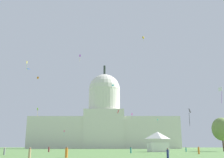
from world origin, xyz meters
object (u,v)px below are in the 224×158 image
(person_navy_mid_right, at_px, (168,154))
(tree_east_near, at_px, (222,129))
(person_tan_back_left, at_px, (30,154))
(person_teal_near_tent, at_px, (187,150))
(person_orange_aisle_center, at_px, (67,153))
(kite_pink_low, at_px, (65,132))
(kite_orange_mid, at_px, (39,78))
(capitol_building, at_px, (105,123))
(kite_turquoise_mid, at_px, (158,120))
(kite_black_low, at_px, (190,113))
(person_grey_edge_east, at_px, (5,151))
(kite_lime_mid, at_px, (38,110))
(person_teal_back_center, at_px, (131,150))
(kite_magenta_mid, at_px, (133,115))
(kite_blue_mid, at_px, (27,70))
(kite_gold_high, at_px, (144,37))
(kite_yellow_high, at_px, (27,63))
(event_tent, at_px, (158,142))
(kite_violet_high, at_px, (81,56))
(kite_red_low, at_px, (119,111))
(kite_cyan_mid, at_px, (113,85))
(person_orange_lawn_far_right, at_px, (199,151))
(kite_white_low, at_px, (221,91))

(person_navy_mid_right, bearing_deg, tree_east_near, 13.88)
(person_navy_mid_right, bearing_deg, person_tan_back_left, 144.87)
(person_teal_near_tent, xyz_separation_m, person_orange_aisle_center, (-31.13, -44.98, 0.05))
(person_navy_mid_right, xyz_separation_m, kite_pink_low, (-41.14, 142.50, 10.89))
(tree_east_near, xyz_separation_m, kite_orange_mid, (-73.05, 24.18, 24.98))
(capitol_building, xyz_separation_m, kite_turquoise_mid, (38.45, -22.08, 0.08))
(person_navy_mid_right, xyz_separation_m, kite_black_low, (9.22, 18.60, 8.41))
(person_grey_edge_east, relative_size, kite_lime_mid, 0.34)
(person_teal_back_center, relative_size, person_grey_edge_east, 1.08)
(person_navy_mid_right, relative_size, person_tan_back_left, 0.93)
(person_teal_near_tent, distance_m, kite_magenta_mid, 99.21)
(person_grey_edge_east, relative_size, person_orange_aisle_center, 0.92)
(tree_east_near, bearing_deg, kite_black_low, -121.43)
(person_grey_edge_east, relative_size, kite_orange_mid, 1.54)
(kite_blue_mid, bearing_deg, kite_gold_high, 160.23)
(person_teal_back_center, relative_size, kite_yellow_high, 0.36)
(person_navy_mid_right, bearing_deg, capitol_building, 48.52)
(event_tent, height_order, kite_gold_high, kite_gold_high)
(person_tan_back_left, height_order, person_teal_near_tent, person_tan_back_left)
(kite_gold_high, bearing_deg, capitol_building, 148.48)
(kite_orange_mid, height_order, kite_violet_high, kite_violet_high)
(kite_red_low, xyz_separation_m, kite_yellow_high, (-41.62, 40.09, 27.75))
(person_grey_edge_east, bearing_deg, kite_violet_high, -117.23)
(kite_red_low, distance_m, kite_cyan_mid, 64.22)
(kite_magenta_mid, xyz_separation_m, kite_violet_high, (-34.49, -25.25, 34.38))
(kite_lime_mid, bearing_deg, kite_magenta_mid, 139.46)
(kite_pink_low, xyz_separation_m, kite_turquoise_mid, (65.10, 3.42, 8.21))
(kite_pink_low, distance_m, kite_lime_mid, 54.21)
(person_tan_back_left, relative_size, kite_gold_high, 0.61)
(kite_gold_high, relative_size, kite_cyan_mid, 2.46)
(capitol_building, distance_m, event_tent, 123.67)
(capitol_building, height_order, kite_gold_high, capitol_building)
(person_tan_back_left, xyz_separation_m, kite_violet_high, (-9.39, 121.97, 56.86))
(kite_turquoise_mid, bearing_deg, person_teal_back_center, -97.76)
(kite_magenta_mid, bearing_deg, person_orange_aisle_center, -99.75)
(person_teal_back_center, bearing_deg, kite_blue_mid, -93.77)
(kite_violet_high, bearing_deg, kite_turquoise_mid, 32.14)
(person_orange_lawn_far_right, relative_size, kite_orange_mid, 1.72)
(event_tent, height_order, person_tan_back_left, event_tent)
(kite_black_low, xyz_separation_m, kite_gold_high, (-1.46, 66.05, 46.84))
(event_tent, distance_m, person_orange_aisle_center, 50.17)
(kite_pink_low, relative_size, kite_cyan_mid, 3.43)
(person_navy_mid_right, bearing_deg, kite_turquoise_mid, 34.26)
(kite_lime_mid, bearing_deg, kite_white_low, 51.75)
(kite_violet_high, bearing_deg, kite_yellow_high, -110.44)
(person_orange_lawn_far_right, relative_size, kite_cyan_mid, 1.63)
(person_teal_back_center, relative_size, kite_turquoise_mid, 0.65)
(kite_pink_low, height_order, kite_white_low, kite_white_low)
(person_teal_back_center, xyz_separation_m, kite_turquoise_mid, (27.42, 116.63, 18.99))
(kite_black_low, bearing_deg, kite_pink_low, 98.17)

